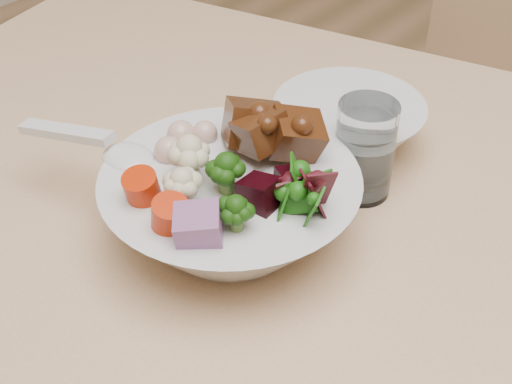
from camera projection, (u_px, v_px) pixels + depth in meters
dining_table at (420, 312)px, 0.71m from camera, size 1.58×1.09×0.68m
chair_far at (492, 129)px, 1.27m from camera, size 0.38×0.38×0.79m
food_bowl at (233, 203)px, 0.67m from camera, size 0.24×0.24×0.13m
soup_spoon at (112, 152)px, 0.69m from camera, size 0.16×0.06×0.03m
water_glass at (364, 153)px, 0.73m from camera, size 0.06×0.06×0.11m
side_bowl at (348, 126)px, 0.80m from camera, size 0.17×0.17×0.06m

